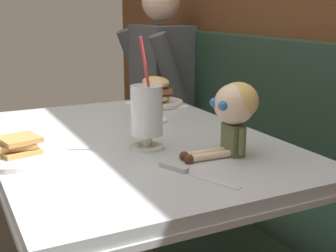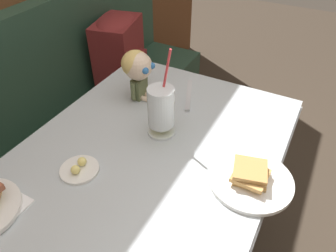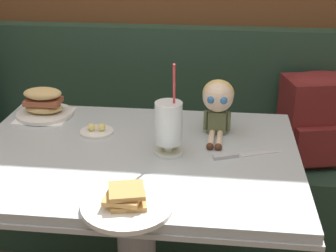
{
  "view_description": "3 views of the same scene",
  "coord_description": "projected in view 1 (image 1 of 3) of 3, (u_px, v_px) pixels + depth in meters",
  "views": [
    {
      "loc": [
        1.25,
        -0.32,
        1.13
      ],
      "look_at": [
        0.11,
        0.25,
        0.8
      ],
      "focal_mm": 48.93,
      "sensor_mm": 36.0,
      "label": 1
    },
    {
      "loc": [
        -0.63,
        -0.24,
        1.47
      ],
      "look_at": [
        0.12,
        0.16,
        0.78
      ],
      "focal_mm": 34.17,
      "sensor_mm": 36.0,
      "label": 2
    },
    {
      "loc": [
        0.28,
        -1.24,
        1.46
      ],
      "look_at": [
        0.11,
        0.2,
        0.83
      ],
      "focal_mm": 51.51,
      "sensor_mm": 36.0,
      "label": 3
    }
  ],
  "objects": [
    {
      "name": "milkshake_glass",
      "position": [
        147.0,
        114.0,
        1.27
      ],
      "size": [
        0.1,
        0.1,
        0.32
      ],
      "color": "silver",
      "rests_on": "diner_table"
    },
    {
      "name": "butter_knife",
      "position": [
        184.0,
        171.0,
        1.11
      ],
      "size": [
        0.22,
        0.11,
        0.01
      ],
      "color": "silver",
      "rests_on": "diner_table"
    },
    {
      "name": "butter_saucer",
      "position": [
        150.0,
        119.0,
        1.59
      ],
      "size": [
        0.12,
        0.12,
        0.04
      ],
      "color": "white",
      "rests_on": "diner_table"
    },
    {
      "name": "diner_table",
      "position": [
        131.0,
        198.0,
        1.45
      ],
      "size": [
        1.11,
        0.81,
        0.74
      ],
      "color": "#B2BCC1",
      "rests_on": "ground"
    },
    {
      "name": "diner_patron",
      "position": [
        155.0,
        77.0,
        2.57
      ],
      "size": [
        0.55,
        0.48,
        0.81
      ],
      "color": "#4C5156",
      "rests_on": "booth_bench"
    },
    {
      "name": "toast_plate",
      "position": [
        18.0,
        153.0,
        1.21
      ],
      "size": [
        0.25,
        0.25,
        0.06
      ],
      "color": "white",
      "rests_on": "diner_table"
    },
    {
      "name": "seated_doll",
      "position": [
        234.0,
        108.0,
        1.21
      ],
      "size": [
        0.12,
        0.22,
        0.2
      ],
      "color": "#5B6642",
      "rests_on": "diner_table"
    },
    {
      "name": "sandwich_plate",
      "position": [
        156.0,
        94.0,
        1.86
      ],
      "size": [
        0.22,
        0.22,
        0.12
      ],
      "color": "white",
      "rests_on": "diner_table"
    },
    {
      "name": "booth_bench",
      "position": [
        283.0,
        220.0,
        1.77
      ],
      "size": [
        2.6,
        0.48,
        1.0
      ],
      "color": "#233D2D",
      "rests_on": "ground"
    }
  ]
}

